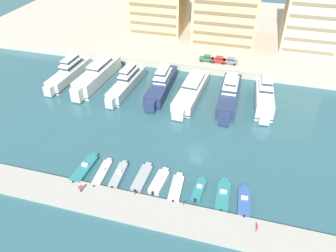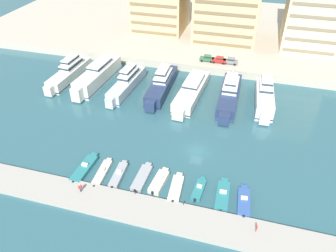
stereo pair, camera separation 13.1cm
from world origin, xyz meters
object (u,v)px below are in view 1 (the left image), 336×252
at_px(yacht_silver_mid_left, 127,83).
at_px(motorboat_teal_far_left, 85,168).
at_px(car_grey_mid_left, 230,61).
at_px(pedestrian_near_edge, 257,227).
at_px(motorboat_cream_center_right, 176,188).
at_px(motorboat_grey_center_left, 142,178).
at_px(motorboat_teal_mid_right, 199,189).
at_px(yacht_navy_center_left, 162,84).
at_px(pedestrian_mid_deck, 80,188).
at_px(yacht_ivory_center, 191,91).
at_px(yacht_ivory_far_left, 69,72).
at_px(motorboat_cream_left, 102,173).
at_px(motorboat_teal_right, 223,195).
at_px(yacht_white_mid_right, 264,97).
at_px(yacht_ivory_left, 97,76).
at_px(yacht_navy_center_right, 229,94).
at_px(car_red_left, 219,60).
at_px(motorboat_grey_mid_left, 119,175).
at_px(motorboat_cream_center, 159,181).
at_px(motorboat_blue_far_right, 244,202).
at_px(car_green_far_left, 207,58).

relative_size(yacht_silver_mid_left, motorboat_teal_far_left, 2.34).
distance_m(car_grey_mid_left, pedestrian_near_edge, 55.95).
bearing_deg(yacht_silver_mid_left, motorboat_cream_center_right, -55.30).
relative_size(motorboat_grey_center_left, motorboat_teal_mid_right, 1.28).
distance_m(yacht_navy_center_left, pedestrian_mid_deck, 38.46).
height_order(yacht_ivory_center, motorboat_cream_center_right, yacht_ivory_center).
xyz_separation_m(yacht_ivory_far_left, motorboat_teal_far_left, (20.82, -31.92, -1.68)).
relative_size(motorboat_cream_left, motorboat_cream_center_right, 1.13).
relative_size(yacht_silver_mid_left, motorboat_teal_right, 2.54).
relative_size(yacht_silver_mid_left, yacht_white_mid_right, 1.16).
bearing_deg(yacht_white_mid_right, yacht_ivory_left, -179.50).
relative_size(yacht_ivory_far_left, car_grey_mid_left, 4.90).
bearing_deg(yacht_navy_center_right, car_red_left, 107.18).
height_order(yacht_ivory_center, car_red_left, yacht_ivory_center).
bearing_deg(motorboat_grey_mid_left, motorboat_cream_center, 3.44).
bearing_deg(yacht_ivory_center, pedestrian_near_edge, -63.83).
distance_m(motorboat_teal_right, pedestrian_near_edge, 8.65).
xyz_separation_m(motorboat_blue_far_right, car_green_far_left, (-15.31, 49.16, 2.63)).
xyz_separation_m(yacht_ivory_center, yacht_navy_center_right, (9.50, 0.53, 0.38)).
bearing_deg(pedestrian_near_edge, yacht_silver_mid_left, 134.28).
xyz_separation_m(yacht_navy_center_left, motorboat_cream_left, (-1.87, -32.80, -1.70)).
xyz_separation_m(motorboat_teal_far_left, motorboat_grey_mid_left, (6.94, 0.08, 0.05)).
bearing_deg(yacht_silver_mid_left, car_green_far_left, 45.67).
height_order(yacht_navy_center_right, yacht_white_mid_right, yacht_white_mid_right).
distance_m(yacht_ivory_left, motorboat_cream_center, 41.43).
bearing_deg(yacht_ivory_center, motorboat_teal_mid_right, -75.11).
bearing_deg(yacht_silver_mid_left, yacht_ivory_far_left, 175.96).
bearing_deg(car_red_left, motorboat_grey_mid_left, -102.83).
distance_m(yacht_ivory_left, motorboat_teal_far_left, 34.27).
relative_size(yacht_white_mid_right, motorboat_cream_center, 2.56).
height_order(yacht_white_mid_right, motorboat_cream_center_right, yacht_white_mid_right).
distance_m(yacht_ivory_far_left, motorboat_grey_mid_left, 42.28).
relative_size(yacht_ivory_center, motorboat_cream_left, 2.86).
xyz_separation_m(motorboat_cream_center_right, car_red_left, (0.03, 49.19, 2.64)).
bearing_deg(motorboat_grey_mid_left, motorboat_cream_left, -175.73).
distance_m(motorboat_cream_left, motorboat_teal_mid_right, 18.30).
height_order(motorboat_teal_mid_right, car_green_far_left, car_green_far_left).
xyz_separation_m(yacht_navy_center_right, pedestrian_near_edge, (8.90, -37.98, -0.44)).
distance_m(yacht_silver_mid_left, car_grey_mid_left, 30.88).
distance_m(motorboat_grey_mid_left, motorboat_teal_right, 19.25).
xyz_separation_m(motorboat_cream_center_right, motorboat_blue_far_right, (11.78, 0.11, 0.01)).
distance_m(yacht_silver_mid_left, motorboat_blue_far_right, 45.34).
height_order(yacht_navy_center_right, motorboat_teal_right, yacht_navy_center_right).
bearing_deg(motorboat_cream_center_right, motorboat_cream_left, 179.65).
bearing_deg(motorboat_teal_right, motorboat_blue_far_right, -9.07).
xyz_separation_m(motorboat_grey_center_left, motorboat_teal_mid_right, (10.66, 0.05, -0.00)).
bearing_deg(motorboat_cream_center, yacht_navy_center_right, 74.89).
distance_m(motorboat_grey_center_left, motorboat_cream_center, 3.37).
bearing_deg(yacht_ivory_left, car_green_far_left, 32.48).
bearing_deg(motorboat_grey_center_left, motorboat_teal_right, -1.02).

